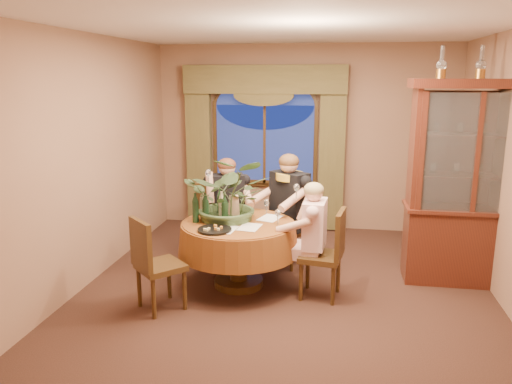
% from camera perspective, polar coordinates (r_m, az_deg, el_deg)
% --- Properties ---
extents(floor, '(5.00, 5.00, 0.00)m').
position_cam_1_polar(floor, '(5.65, 3.36, -11.22)').
color(floor, black).
rests_on(floor, ground).
extents(wall_back, '(4.50, 0.00, 4.50)m').
position_cam_1_polar(wall_back, '(7.70, 5.52, 6.13)').
color(wall_back, '#845D46').
rests_on(wall_back, ground).
extents(ceiling, '(5.00, 5.00, 0.00)m').
position_cam_1_polar(ceiling, '(5.17, 3.79, 18.34)').
color(ceiling, white).
rests_on(ceiling, wall_back).
extents(window, '(1.62, 0.10, 1.32)m').
position_cam_1_polar(window, '(7.71, 0.99, 5.44)').
color(window, navy).
rests_on(window, wall_back).
extents(arched_transom, '(1.60, 0.06, 0.44)m').
position_cam_1_polar(arched_transom, '(7.64, 1.02, 11.25)').
color(arched_transom, navy).
rests_on(arched_transom, wall_back).
extents(drapery_left, '(0.38, 0.14, 2.32)m').
position_cam_1_polar(drapery_left, '(7.89, -6.51, 4.66)').
color(drapery_left, '#4B4523').
rests_on(drapery_left, floor).
extents(drapery_right, '(0.38, 0.14, 2.32)m').
position_cam_1_polar(drapery_right, '(7.59, 8.66, 4.26)').
color(drapery_right, '#4B4523').
rests_on(drapery_right, floor).
extents(swag_valance, '(2.45, 0.16, 0.42)m').
position_cam_1_polar(swag_valance, '(7.56, 0.93, 12.74)').
color(swag_valance, '#4B4523').
rests_on(swag_valance, wall_back).
extents(dining_table, '(1.44, 1.44, 0.75)m').
position_cam_1_polar(dining_table, '(5.65, -2.02, -7.10)').
color(dining_table, maroon).
rests_on(dining_table, floor).
extents(china_cabinet, '(1.42, 0.56, 2.30)m').
position_cam_1_polar(china_cabinet, '(6.05, 23.19, 0.82)').
color(china_cabinet, '#3B1912').
rests_on(china_cabinet, floor).
extents(oil_lamp_left, '(0.11, 0.11, 0.34)m').
position_cam_1_polar(oil_lamp_left, '(5.85, 20.46, 13.73)').
color(oil_lamp_left, '#A5722D').
rests_on(oil_lamp_left, china_cabinet).
extents(oil_lamp_center, '(0.11, 0.11, 0.34)m').
position_cam_1_polar(oil_lamp_center, '(5.93, 24.35, 13.38)').
color(oil_lamp_center, '#A5722D').
rests_on(oil_lamp_center, china_cabinet).
extents(chair_right, '(0.48, 0.48, 0.96)m').
position_cam_1_polar(chair_right, '(5.38, 7.39, -7.06)').
color(chair_right, black).
rests_on(chair_right, floor).
extents(chair_back_right, '(0.58, 0.58, 0.96)m').
position_cam_1_polar(chair_back_right, '(6.26, 3.90, -4.08)').
color(chair_back_right, black).
rests_on(chair_back_right, floor).
extents(chair_back, '(0.57, 0.57, 0.96)m').
position_cam_1_polar(chair_back, '(6.51, -4.70, -3.41)').
color(chair_back, black).
rests_on(chair_back, floor).
extents(chair_front_left, '(0.59, 0.59, 0.96)m').
position_cam_1_polar(chair_front_left, '(5.17, -10.85, -8.06)').
color(chair_front_left, black).
rests_on(chair_front_left, floor).
extents(person_pink, '(0.44, 0.48, 1.25)m').
position_cam_1_polar(person_pink, '(5.41, 6.67, -5.34)').
color(person_pink, beige).
rests_on(person_pink, floor).
extents(person_back, '(0.61, 0.58, 1.34)m').
position_cam_1_polar(person_back, '(6.35, -3.31, -2.03)').
color(person_back, black).
rests_on(person_back, floor).
extents(person_scarf, '(0.69, 0.68, 1.43)m').
position_cam_1_polar(person_scarf, '(6.12, 3.83, -2.19)').
color(person_scarf, black).
rests_on(person_scarf, floor).
extents(stoneware_vase, '(0.14, 0.14, 0.26)m').
position_cam_1_polar(stoneware_vase, '(5.66, -2.54, -1.70)').
color(stoneware_vase, tan).
rests_on(stoneware_vase, dining_table).
extents(centerpiece_plant, '(0.96, 1.07, 0.83)m').
position_cam_1_polar(centerpiece_plant, '(5.51, -2.97, 3.06)').
color(centerpiece_plant, '#39512D').
rests_on(centerpiece_plant, dining_table).
extents(olive_bowl, '(0.14, 0.14, 0.04)m').
position_cam_1_polar(olive_bowl, '(5.51, -1.92, -3.28)').
color(olive_bowl, '#545C30').
rests_on(olive_bowl, dining_table).
extents(cheese_platter, '(0.36, 0.36, 0.02)m').
position_cam_1_polar(cheese_platter, '(5.23, -4.75, -4.33)').
color(cheese_platter, black).
rests_on(cheese_platter, dining_table).
extents(wine_bottle_0, '(0.07, 0.07, 0.33)m').
position_cam_1_polar(wine_bottle_0, '(5.52, -5.80, -1.77)').
color(wine_bottle_0, black).
rests_on(wine_bottle_0, dining_table).
extents(wine_bottle_1, '(0.07, 0.07, 0.33)m').
position_cam_1_polar(wine_bottle_1, '(5.43, -3.60, -1.98)').
color(wine_bottle_1, black).
rests_on(wine_bottle_1, dining_table).
extents(wine_bottle_2, '(0.07, 0.07, 0.33)m').
position_cam_1_polar(wine_bottle_2, '(5.57, -3.96, -1.60)').
color(wine_bottle_2, tan).
rests_on(wine_bottle_2, dining_table).
extents(wine_bottle_3, '(0.07, 0.07, 0.33)m').
position_cam_1_polar(wine_bottle_3, '(5.74, -4.10, -1.16)').
color(wine_bottle_3, black).
rests_on(wine_bottle_3, dining_table).
extents(wine_bottle_4, '(0.07, 0.07, 0.33)m').
position_cam_1_polar(wine_bottle_4, '(5.66, -6.09, -1.41)').
color(wine_bottle_4, tan).
rests_on(wine_bottle_4, dining_table).
extents(wine_bottle_5, '(0.07, 0.07, 0.33)m').
position_cam_1_polar(wine_bottle_5, '(5.52, -6.94, -1.80)').
color(wine_bottle_5, black).
rests_on(wine_bottle_5, dining_table).
extents(tasting_paper_0, '(0.25, 0.32, 0.00)m').
position_cam_1_polar(tasting_paper_0, '(5.33, -0.74, -4.04)').
color(tasting_paper_0, white).
rests_on(tasting_paper_0, dining_table).
extents(tasting_paper_1, '(0.29, 0.35, 0.00)m').
position_cam_1_polar(tasting_paper_1, '(5.67, 1.59, -2.99)').
color(tasting_paper_1, white).
rests_on(tasting_paper_1, dining_table).
extents(tasting_paper_2, '(0.25, 0.33, 0.00)m').
position_cam_1_polar(tasting_paper_2, '(5.27, -3.51, -4.29)').
color(tasting_paper_2, white).
rests_on(tasting_paper_2, dining_table).
extents(wine_glass_person_pink, '(0.07, 0.07, 0.18)m').
position_cam_1_polar(wine_glass_person_pink, '(5.40, 2.50, -2.86)').
color(wine_glass_person_pink, silver).
rests_on(wine_glass_person_pink, dining_table).
extents(wine_glass_person_back, '(0.07, 0.07, 0.18)m').
position_cam_1_polar(wine_glass_person_back, '(5.93, -2.77, -1.42)').
color(wine_glass_person_back, silver).
rests_on(wine_glass_person_back, dining_table).
extents(wine_glass_person_scarf, '(0.07, 0.07, 0.18)m').
position_cam_1_polar(wine_glass_person_scarf, '(5.81, 1.20, -1.73)').
color(wine_glass_person_scarf, silver).
rests_on(wine_glass_person_scarf, dining_table).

